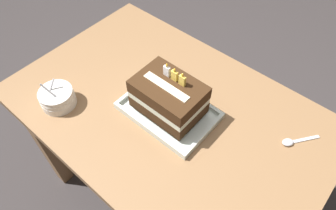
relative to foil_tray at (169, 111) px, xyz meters
name	(u,v)px	position (x,y,z in m)	size (l,w,h in m)	color
ground_plane	(168,192)	(-0.01, 0.01, -0.73)	(8.00, 8.00, 0.00)	#383333
dining_table	(167,127)	(-0.01, 0.01, -0.12)	(1.07, 0.70, 0.72)	olive
foil_tray	(169,111)	(0.00, 0.00, 0.00)	(0.31, 0.21, 0.02)	silver
birthday_cake	(169,97)	(0.00, 0.00, 0.07)	(0.21, 0.15, 0.16)	#3B2412
bowl_stack	(57,98)	(-0.31, -0.21, 0.02)	(0.12, 0.12, 0.11)	white
serving_spoon_near_tray	(291,142)	(0.36, 0.16, 0.00)	(0.09, 0.11, 0.01)	silver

